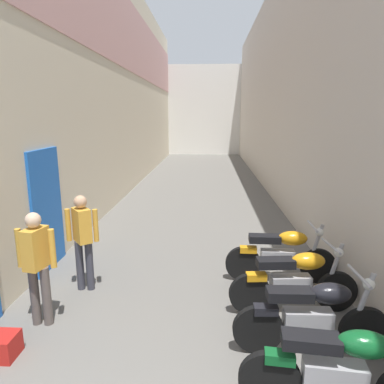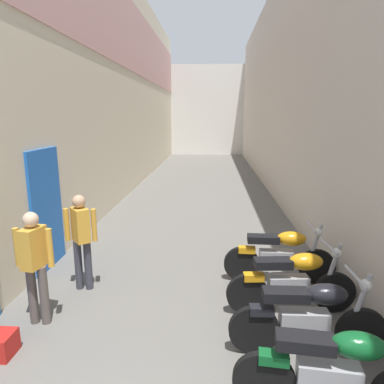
{
  "view_description": "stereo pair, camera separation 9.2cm",
  "coord_description": "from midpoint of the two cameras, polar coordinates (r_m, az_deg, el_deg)",
  "views": [
    {
      "loc": [
        0.39,
        -0.34,
        2.77
      ],
      "look_at": [
        0.0,
        7.44,
        1.06
      ],
      "focal_mm": 32.5,
      "sensor_mm": 36.0,
      "label": 1
    },
    {
      "loc": [
        0.48,
        -0.34,
        2.77
      ],
      "look_at": [
        0.0,
        7.44,
        1.06
      ],
      "focal_mm": 32.5,
      "sensor_mm": 36.0,
      "label": 2
    }
  ],
  "objects": [
    {
      "name": "motorcycle_fifth",
      "position": [
        6.11,
        14.04,
        -9.8
      ],
      "size": [
        1.85,
        0.58,
        1.04
      ],
      "color": "black",
      "rests_on": "ground"
    },
    {
      "name": "pedestrian_mid_alley",
      "position": [
        5.07,
        -24.56,
        -10.21
      ],
      "size": [
        0.52,
        0.37,
        1.57
      ],
      "color": "#564C47",
      "rests_on": "ground"
    },
    {
      "name": "building_far_end",
      "position": [
        26.35,
        1.94,
        13.2
      ],
      "size": [
        8.13,
        2.0,
        6.27
      ],
      "primitive_type": "cube",
      "color": "silver",
      "rests_on": "ground"
    },
    {
      "name": "building_left",
      "position": [
        13.24,
        -11.65,
        17.24
      ],
      "size": [
        0.45,
        25.0,
        7.8
      ],
      "color": "beige",
      "rests_on": "ground"
    },
    {
      "name": "ground_plane",
      "position": [
        11.2,
        0.52,
        -1.91
      ],
      "size": [
        41.0,
        41.0,
        0.0
      ],
      "primitive_type": "plane",
      "color": "#66635E"
    },
    {
      "name": "building_right",
      "position": [
        13.08,
        13.62,
        16.04
      ],
      "size": [
        0.45,
        25.0,
        7.35
      ],
      "color": "beige",
      "rests_on": "ground"
    },
    {
      "name": "pedestrian_further_down",
      "position": [
        5.81,
        -17.94,
        -6.84
      ],
      "size": [
        0.52,
        0.39,
        1.57
      ],
      "color": "#383842",
      "rests_on": "ground"
    },
    {
      "name": "motorcycle_fourth",
      "position": [
        5.26,
        16.04,
        -13.65
      ],
      "size": [
        1.85,
        0.58,
        1.04
      ],
      "color": "black",
      "rests_on": "ground"
    },
    {
      "name": "motorcycle_third",
      "position": [
        4.5,
        18.7,
        -18.58
      ],
      "size": [
        1.85,
        0.58,
        1.04
      ],
      "color": "black",
      "rests_on": "ground"
    },
    {
      "name": "motorcycle_second",
      "position": [
        3.81,
        22.63,
        -25.27
      ],
      "size": [
        1.85,
        0.58,
        1.04
      ],
      "color": "black",
      "rests_on": "ground"
    }
  ]
}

